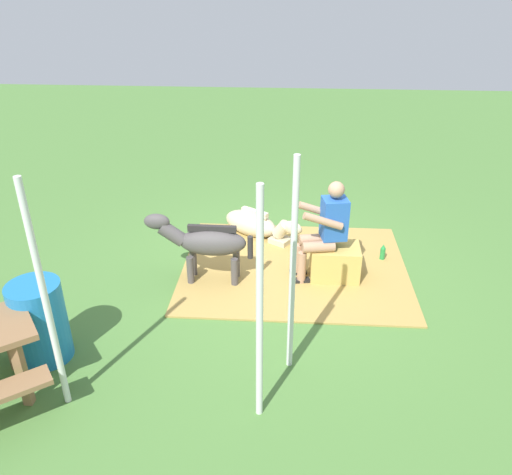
{
  "coord_description": "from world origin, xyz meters",
  "views": [
    {
      "loc": [
        -0.11,
        5.91,
        3.54
      ],
      "look_at": [
        0.29,
        0.18,
        0.55
      ],
      "focal_mm": 35.93,
      "sensor_mm": 36.0,
      "label": 1
    }
  ],
  "objects_px": {
    "pony_standing": "(205,242)",
    "tent_pole_mid": "(260,312)",
    "water_barrel": "(40,322)",
    "tent_pole_left": "(293,271)",
    "soda_bottle": "(383,253)",
    "hay_bale": "(335,262)",
    "pony_lying": "(256,224)",
    "tent_pole_right": "(46,302)",
    "person_seated": "(325,228)"
  },
  "relations": [
    {
      "from": "pony_standing",
      "to": "tent_pole_mid",
      "type": "height_order",
      "value": "tent_pole_mid"
    },
    {
      "from": "tent_pole_mid",
      "to": "water_barrel",
      "type": "bearing_deg",
      "value": -15.42
    },
    {
      "from": "pony_standing",
      "to": "tent_pole_left",
      "type": "height_order",
      "value": "tent_pole_left"
    },
    {
      "from": "soda_bottle",
      "to": "tent_pole_left",
      "type": "distance_m",
      "value": 2.71
    },
    {
      "from": "hay_bale",
      "to": "pony_lying",
      "type": "height_order",
      "value": "hay_bale"
    },
    {
      "from": "tent_pole_mid",
      "to": "tent_pole_left",
      "type": "bearing_deg",
      "value": -111.62
    },
    {
      "from": "pony_lying",
      "to": "tent_pole_right",
      "type": "relative_size",
      "value": 0.58
    },
    {
      "from": "pony_standing",
      "to": "soda_bottle",
      "type": "distance_m",
      "value": 2.46
    },
    {
      "from": "pony_standing",
      "to": "soda_bottle",
      "type": "xyz_separation_m",
      "value": [
        -2.32,
        -0.67,
        -0.44
      ]
    },
    {
      "from": "pony_lying",
      "to": "tent_pole_right",
      "type": "xyz_separation_m",
      "value": [
        1.51,
        3.45,
        0.92
      ]
    },
    {
      "from": "soda_bottle",
      "to": "tent_pole_right",
      "type": "relative_size",
      "value": 0.11
    },
    {
      "from": "soda_bottle",
      "to": "tent_pole_mid",
      "type": "relative_size",
      "value": 0.11
    },
    {
      "from": "hay_bale",
      "to": "tent_pole_left",
      "type": "distance_m",
      "value": 2.0
    },
    {
      "from": "pony_lying",
      "to": "tent_pole_mid",
      "type": "distance_m",
      "value": 3.6
    },
    {
      "from": "soda_bottle",
      "to": "tent_pole_right",
      "type": "xyz_separation_m",
      "value": [
        3.3,
        2.84,
        0.99
      ]
    },
    {
      "from": "person_seated",
      "to": "pony_lying",
      "type": "distance_m",
      "value": 1.55
    },
    {
      "from": "pony_lying",
      "to": "tent_pole_right",
      "type": "bearing_deg",
      "value": 66.33
    },
    {
      "from": "soda_bottle",
      "to": "water_barrel",
      "type": "distance_m",
      "value": 4.38
    },
    {
      "from": "soda_bottle",
      "to": "water_barrel",
      "type": "xyz_separation_m",
      "value": [
        3.75,
        2.24,
        0.31
      ]
    },
    {
      "from": "pony_standing",
      "to": "water_barrel",
      "type": "relative_size",
      "value": 1.55
    },
    {
      "from": "pony_standing",
      "to": "tent_pole_mid",
      "type": "relative_size",
      "value": 0.61
    },
    {
      "from": "water_barrel",
      "to": "tent_pole_right",
      "type": "bearing_deg",
      "value": 127.21
    },
    {
      "from": "pony_standing",
      "to": "tent_pole_left",
      "type": "xyz_separation_m",
      "value": [
        -1.07,
        1.52,
        0.55
      ]
    },
    {
      "from": "hay_bale",
      "to": "pony_standing",
      "type": "xyz_separation_m",
      "value": [
        1.63,
        0.19,
        0.33
      ]
    },
    {
      "from": "water_barrel",
      "to": "tent_pole_left",
      "type": "bearing_deg",
      "value": -178.92
    },
    {
      "from": "pony_lying",
      "to": "tent_pole_left",
      "type": "bearing_deg",
      "value": 100.74
    },
    {
      "from": "water_barrel",
      "to": "person_seated",
      "type": "bearing_deg",
      "value": -149.11
    },
    {
      "from": "pony_lying",
      "to": "soda_bottle",
      "type": "xyz_separation_m",
      "value": [
        -1.79,
        0.61,
        -0.07
      ]
    },
    {
      "from": "person_seated",
      "to": "soda_bottle",
      "type": "distance_m",
      "value": 1.17
    },
    {
      "from": "water_barrel",
      "to": "tent_pole_mid",
      "type": "xyz_separation_m",
      "value": [
        -2.23,
        0.62,
        0.67
      ]
    },
    {
      "from": "pony_standing",
      "to": "water_barrel",
      "type": "distance_m",
      "value": 2.12
    },
    {
      "from": "pony_lying",
      "to": "tent_pole_mid",
      "type": "height_order",
      "value": "tent_pole_mid"
    },
    {
      "from": "hay_bale",
      "to": "soda_bottle",
      "type": "xyz_separation_m",
      "value": [
        -0.69,
        -0.49,
        -0.1
      ]
    },
    {
      "from": "water_barrel",
      "to": "tent_pole_mid",
      "type": "height_order",
      "value": "tent_pole_mid"
    },
    {
      "from": "pony_lying",
      "to": "tent_pole_left",
      "type": "xyz_separation_m",
      "value": [
        -0.53,
        2.81,
        0.92
      ]
    },
    {
      "from": "person_seated",
      "to": "pony_standing",
      "type": "height_order",
      "value": "person_seated"
    },
    {
      "from": "hay_bale",
      "to": "soda_bottle",
      "type": "distance_m",
      "value": 0.86
    },
    {
      "from": "water_barrel",
      "to": "pony_standing",
      "type": "bearing_deg",
      "value": -132.26
    },
    {
      "from": "soda_bottle",
      "to": "person_seated",
      "type": "bearing_deg",
      "value": 30.8
    },
    {
      "from": "pony_standing",
      "to": "tent_pole_left",
      "type": "bearing_deg",
      "value": 125.19
    },
    {
      "from": "pony_standing",
      "to": "water_barrel",
      "type": "height_order",
      "value": "pony_standing"
    },
    {
      "from": "soda_bottle",
      "to": "tent_pole_mid",
      "type": "bearing_deg",
      "value": 62.05
    },
    {
      "from": "hay_bale",
      "to": "water_barrel",
      "type": "xyz_separation_m",
      "value": [
        3.05,
        1.75,
        0.21
      ]
    },
    {
      "from": "pony_lying",
      "to": "soda_bottle",
      "type": "distance_m",
      "value": 1.89
    },
    {
      "from": "tent_pole_mid",
      "to": "pony_standing",
      "type": "bearing_deg",
      "value": -69.66
    },
    {
      "from": "pony_lying",
      "to": "water_barrel",
      "type": "bearing_deg",
      "value": 55.49
    },
    {
      "from": "hay_bale",
      "to": "tent_pole_right",
      "type": "xyz_separation_m",
      "value": [
        2.6,
        2.35,
        0.88
      ]
    },
    {
      "from": "person_seated",
      "to": "soda_bottle",
      "type": "height_order",
      "value": "person_seated"
    },
    {
      "from": "hay_bale",
      "to": "pony_lying",
      "type": "bearing_deg",
      "value": -45.29
    },
    {
      "from": "person_seated",
      "to": "soda_bottle",
      "type": "bearing_deg",
      "value": -149.2
    }
  ]
}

